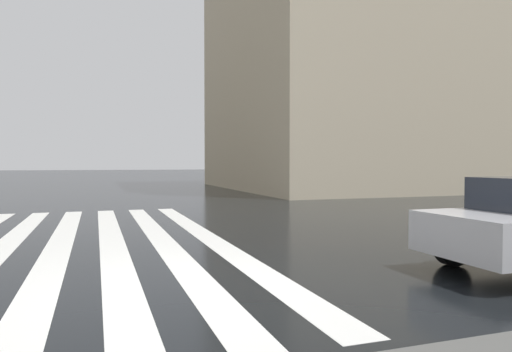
{
  "coord_description": "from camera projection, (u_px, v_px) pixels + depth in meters",
  "views": [
    {
      "loc": [
        -6.1,
        1.08,
        1.63
      ],
      "look_at": [
        7.14,
        -3.49,
        1.24
      ],
      "focal_mm": 32.67,
      "sensor_mm": 36.0,
      "label": 1
    }
  ],
  "objects": [
    {
      "name": "ground_plane",
      "position": [
        183.0,
        286.0,
        6.16
      ],
      "size": [
        220.0,
        220.0,
        0.0
      ],
      "primitive_type": "plane",
      "color": "black"
    },
    {
      "name": "zebra_crossing",
      "position": [
        86.0,
        242.0,
        9.52
      ],
      "size": [
        13.0,
        5.5,
        0.01
      ],
      "color": "silver",
      "rests_on": "ground_plane"
    },
    {
      "name": "haussmann_block_corner",
      "position": [
        407.0,
        23.0,
        31.75
      ],
      "size": [
        16.62,
        24.49,
        22.79
      ],
      "color": "beige",
      "rests_on": "ground_plane"
    }
  ]
}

